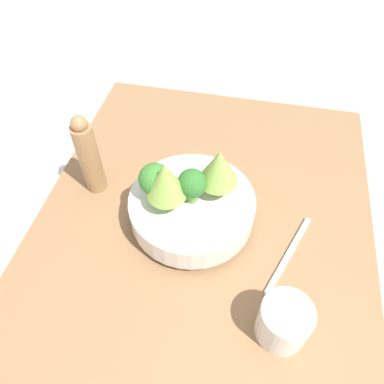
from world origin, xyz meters
name	(u,v)px	position (x,y,z in m)	size (l,w,h in m)	color
ground_plane	(200,241)	(0.00, 0.00, 0.00)	(6.00, 6.00, 0.00)	silver
table	(201,236)	(0.00, 0.00, 0.02)	(0.84, 0.64, 0.04)	olive
bowl	(192,208)	(0.02, 0.02, 0.08)	(0.23, 0.23, 0.06)	silver
broccoli_floret_back	(155,180)	(0.01, 0.08, 0.14)	(0.06, 0.06, 0.07)	#6BA34C
romanesco_piece_far	(165,182)	(0.00, 0.06, 0.16)	(0.07, 0.07, 0.10)	#609347
romanesco_piece_near	(219,168)	(0.05, -0.02, 0.16)	(0.07, 0.07, 0.10)	#609347
broccoli_floret_center	(192,184)	(0.02, 0.02, 0.14)	(0.05, 0.05, 0.07)	#609347
cup	(284,322)	(-0.16, -0.16, 0.08)	(0.08, 0.08, 0.08)	silver
pepper_mill	(89,156)	(0.06, 0.23, 0.13)	(0.04, 0.04, 0.18)	#997047
fork	(289,254)	(-0.02, -0.16, 0.04)	(0.17, 0.08, 0.01)	silver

